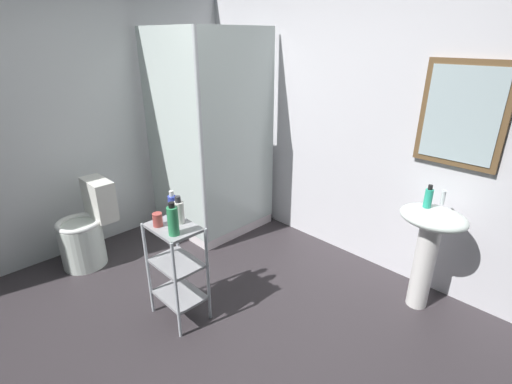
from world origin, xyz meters
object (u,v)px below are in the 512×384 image
pedestal_sink (429,238)px  shower_stall (211,187)px  body_wash_bottle_green (173,220)px  rinse_cup (158,220)px  storage_cart (177,265)px  hand_soap_bottle (428,198)px  shampoo_bottle_blue (172,205)px  lotion_bottle_white (179,212)px  toilet (87,231)px

pedestal_sink → shower_stall: bearing=-171.1°
pedestal_sink → body_wash_bottle_green: (-1.08, -1.42, 0.26)m
shower_stall → rinse_cup: bearing=-52.6°
storage_cart → rinse_cup: bearing=-138.0°
hand_soap_bottle → pedestal_sink: bearing=8.5°
storage_cart → hand_soap_bottle: size_ratio=4.46×
body_wash_bottle_green → rinse_cup: 0.18m
hand_soap_bottle → rinse_cup: bearing=-130.2°
hand_soap_bottle → shampoo_bottle_blue: (-1.25, -1.26, -0.06)m
lotion_bottle_white → storage_cart: bearing=-79.2°
storage_cart → rinse_cup: rinse_cup is taller
pedestal_sink → rinse_cup: 1.91m
toilet → shampoo_bottle_blue: (1.04, 0.27, 0.51)m
shower_stall → pedestal_sink: (2.09, 0.33, 0.12)m
hand_soap_bottle → body_wash_bottle_green: 1.74m
hand_soap_bottle → lotion_bottle_white: size_ratio=0.85×
body_wash_bottle_green → storage_cart: bearing=150.6°
shampoo_bottle_blue → toilet: bearing=-165.7°
storage_cart → shampoo_bottle_blue: size_ratio=3.83×
rinse_cup → shampoo_bottle_blue: bearing=109.0°
shower_stall → toilet: size_ratio=2.63×
storage_cart → rinse_cup: 0.36m
pedestal_sink → hand_soap_bottle: size_ratio=4.88×
shower_stall → pedestal_sink: 2.12m
pedestal_sink → storage_cart: (-1.18, -1.36, -0.14)m
toilet → rinse_cup: size_ratio=8.23×
pedestal_sink → shampoo_bottle_blue: (-1.31, -1.27, 0.24)m
body_wash_bottle_green → toilet: bearing=-174.5°
rinse_cup → lotion_bottle_white: bearing=63.9°
shower_stall → lotion_bottle_white: (0.90, -0.97, 0.36)m
hand_soap_bottle → shampoo_bottle_blue: size_ratio=0.86×
rinse_cup → pedestal_sink: bearing=48.7°
shower_stall → lotion_bottle_white: shower_stall is taller
shower_stall → rinse_cup: 1.42m
hand_soap_bottle → lotion_bottle_white: 1.72m
storage_cart → hand_soap_bottle: (1.12, 1.35, 0.45)m
storage_cart → body_wash_bottle_green: size_ratio=3.28×
shower_stall → rinse_cup: shower_stall is taller
shampoo_bottle_blue → pedestal_sink: bearing=44.2°
shower_stall → storage_cart: 1.38m
body_wash_bottle_green → lotion_bottle_white: size_ratio=1.15×
pedestal_sink → shampoo_bottle_blue: 1.84m
body_wash_bottle_green → shampoo_bottle_blue: body_wash_bottle_green is taller
shower_stall → toilet: bearing=-101.9°
shampoo_bottle_blue → shower_stall: bearing=129.8°
shower_stall → pedestal_sink: size_ratio=2.47×
storage_cart → pedestal_sink: bearing=49.1°
shower_stall → hand_soap_bottle: size_ratio=12.05×
pedestal_sink → shampoo_bottle_blue: shampoo_bottle_blue is taller
toilet → rinse_cup: (1.10, 0.11, 0.47)m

